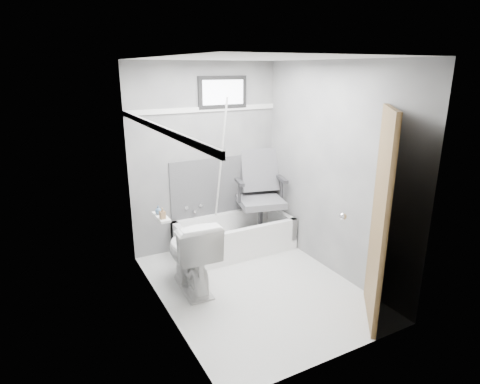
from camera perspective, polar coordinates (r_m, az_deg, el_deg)
floor at (r=4.56m, az=2.13°, el=-13.28°), size 2.60×2.60×0.00m
ceiling at (r=3.93m, az=2.53°, el=18.49°), size 2.60×2.60×0.00m
wall_back at (r=5.21m, az=-4.93°, el=4.85°), size 2.00×0.02×2.40m
wall_front at (r=3.09m, az=14.58°, el=-4.49°), size 2.00×0.02×2.40m
wall_left at (r=3.70m, az=-11.20°, el=-0.63°), size 0.02×2.60×2.40m
wall_right at (r=4.65m, az=13.03°, el=2.94°), size 0.02×2.60×2.40m
bathtub at (r=5.29m, az=-0.76°, el=-6.19°), size 1.50×0.70×0.42m
office_chair at (r=5.32m, az=2.99°, el=-0.49°), size 0.80×0.80×1.15m
toilet at (r=4.37m, az=-7.00°, el=-8.70°), size 0.51×0.86×0.82m
door at (r=3.87m, az=25.01°, el=-4.31°), size 0.78×0.78×2.00m
window at (r=5.19m, az=-2.49°, el=13.99°), size 0.66×0.04×0.40m
backerboard at (r=5.40m, az=-2.35°, el=0.96°), size 1.50×0.02×0.78m
trim_back at (r=5.10m, az=-5.06°, el=11.64°), size 2.00×0.02×0.06m
trim_left at (r=3.56m, az=-11.58°, el=8.93°), size 0.02×2.60×0.06m
pole at (r=5.07m, az=-2.87°, el=2.79°), size 0.02×0.48×1.90m
shelf at (r=4.06m, az=-11.13°, el=-3.50°), size 0.10×0.32×0.02m
soap_bottle_a at (r=3.96m, az=-10.98°, el=-3.00°), size 0.06×0.06×0.12m
soap_bottle_b at (r=4.09m, az=-11.56°, el=-2.47°), size 0.08×0.08×0.08m
faucet at (r=5.29m, az=-6.62°, el=-2.34°), size 0.26×0.10×0.16m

